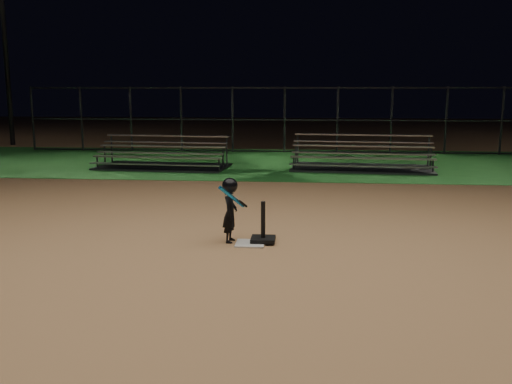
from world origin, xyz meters
name	(u,v)px	position (x,y,z in m)	size (l,w,h in m)	color
ground	(250,244)	(0.00, 0.00, 0.00)	(80.00, 80.00, 0.00)	#AC7B4E
grass_strip	(281,162)	(0.00, 10.00, 0.01)	(60.00, 8.00, 0.01)	#1A531D
home_plate	(250,243)	(0.00, 0.00, 0.01)	(0.45, 0.45, 0.02)	beige
batting_tee	(263,234)	(0.19, 0.12, 0.13)	(0.38, 0.38, 0.64)	black
child_batter	(230,208)	(-0.33, 0.11, 0.55)	(0.41, 0.57, 1.03)	black
bleacher_left	(163,162)	(-3.56, 8.36, 0.20)	(4.09, 2.21, 0.97)	#ADACB1
bleacher_right	(362,163)	(2.52, 8.57, 0.21)	(4.34, 2.38, 1.03)	#ADADB1
backstop_fence	(285,120)	(0.00, 13.00, 1.25)	(20.08, 0.08, 2.50)	#38383D
light_pole_left	(3,28)	(-12.00, 14.94, 4.95)	(0.90, 0.53, 8.30)	#2D2D30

